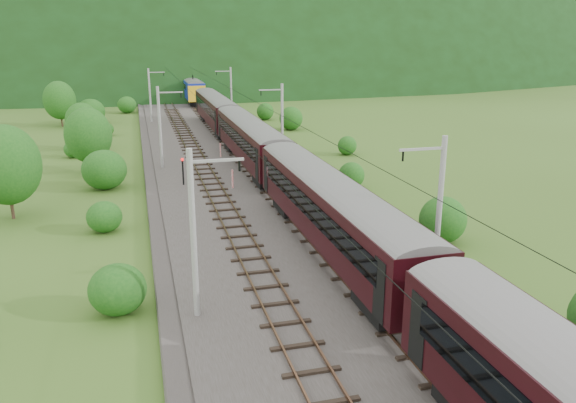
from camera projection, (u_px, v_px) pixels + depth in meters
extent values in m
plane|color=#355019|center=(322.00, 305.00, 28.18)|extent=(600.00, 600.00, 0.00)
cube|color=#38332D|center=(275.00, 236.00, 37.39)|extent=(14.00, 220.00, 0.30)
cube|color=brown|center=(228.00, 235.00, 36.52)|extent=(0.08, 220.00, 0.15)
cube|color=brown|center=(250.00, 233.00, 36.88)|extent=(0.08, 220.00, 0.15)
cube|color=black|center=(239.00, 236.00, 36.74)|extent=(2.40, 220.00, 0.12)
cube|color=brown|center=(299.00, 229.00, 37.71)|extent=(0.08, 220.00, 0.15)
cube|color=brown|center=(319.00, 227.00, 38.07)|extent=(0.08, 220.00, 0.15)
cube|color=black|center=(309.00, 230.00, 37.93)|extent=(2.40, 220.00, 0.12)
cylinder|color=gray|center=(193.00, 235.00, 25.42)|extent=(0.28, 0.28, 8.00)
cube|color=gray|center=(217.00, 160.00, 24.75)|extent=(2.40, 0.12, 0.12)
cylinder|color=black|center=(240.00, 166.00, 25.08)|extent=(0.10, 0.10, 0.50)
cylinder|color=gray|center=(160.00, 128.00, 55.05)|extent=(0.28, 0.28, 8.00)
cube|color=gray|center=(170.00, 92.00, 54.38)|extent=(2.40, 0.12, 0.12)
cylinder|color=black|center=(181.00, 95.00, 54.71)|extent=(0.10, 0.10, 0.50)
cylinder|color=gray|center=(150.00, 95.00, 84.68)|extent=(0.28, 0.28, 8.00)
cube|color=gray|center=(157.00, 72.00, 84.01)|extent=(2.40, 0.12, 0.12)
cylinder|color=black|center=(164.00, 74.00, 84.35)|extent=(0.10, 0.10, 0.50)
cylinder|color=gray|center=(145.00, 80.00, 114.31)|extent=(0.28, 0.28, 8.00)
cube|color=gray|center=(150.00, 63.00, 113.65)|extent=(2.40, 0.12, 0.12)
cylinder|color=black|center=(155.00, 64.00, 113.98)|extent=(0.10, 0.10, 0.50)
cylinder|color=gray|center=(142.00, 71.00, 143.95)|extent=(0.28, 0.28, 8.00)
cube|color=gray|center=(146.00, 57.00, 143.28)|extent=(2.40, 0.12, 0.12)
cylinder|color=black|center=(150.00, 58.00, 143.61)|extent=(0.10, 0.10, 0.50)
cylinder|color=gray|center=(439.00, 214.00, 28.49)|extent=(0.28, 0.28, 8.00)
cube|color=gray|center=(422.00, 149.00, 27.23)|extent=(2.40, 0.12, 0.12)
cylinder|color=black|center=(403.00, 156.00, 27.07)|extent=(0.10, 0.10, 0.50)
cylinder|color=gray|center=(282.00, 123.00, 58.13)|extent=(0.28, 0.28, 8.00)
cube|color=gray|center=(271.00, 90.00, 56.86)|extent=(2.40, 0.12, 0.12)
cylinder|color=black|center=(261.00, 93.00, 56.70)|extent=(0.10, 0.10, 0.50)
cylinder|color=gray|center=(231.00, 93.00, 87.76)|extent=(0.28, 0.28, 8.00)
cube|color=gray|center=(223.00, 71.00, 86.49)|extent=(2.40, 0.12, 0.12)
cylinder|color=black|center=(217.00, 73.00, 86.33)|extent=(0.10, 0.10, 0.50)
cylinder|color=gray|center=(206.00, 79.00, 117.39)|extent=(0.28, 0.28, 8.00)
cube|color=gray|center=(200.00, 62.00, 116.13)|extent=(2.40, 0.12, 0.12)
cylinder|color=black|center=(195.00, 64.00, 115.97)|extent=(0.10, 0.10, 0.50)
cylinder|color=gray|center=(191.00, 70.00, 147.03)|extent=(0.28, 0.28, 8.00)
cube|color=gray|center=(186.00, 57.00, 145.76)|extent=(2.40, 0.12, 0.12)
cylinder|color=black|center=(182.00, 58.00, 145.60)|extent=(0.10, 0.10, 0.50)
cylinder|color=black|center=(236.00, 134.00, 34.82)|extent=(0.03, 198.00, 0.03)
cylinder|color=black|center=(310.00, 131.00, 36.01)|extent=(0.03, 198.00, 0.03)
ellipsoid|color=black|center=(151.00, 64.00, 268.95)|extent=(504.00, 360.00, 244.00)
cube|color=black|center=(331.00, 209.00, 33.17)|extent=(3.08, 23.35, 3.18)
cylinder|color=slate|center=(331.00, 186.00, 32.76)|extent=(3.08, 23.24, 3.08)
cube|color=black|center=(306.00, 205.00, 32.67)|extent=(0.05, 20.55, 1.22)
cube|color=black|center=(356.00, 201.00, 33.45)|extent=(0.05, 20.55, 1.22)
cube|color=black|center=(387.00, 302.00, 26.19)|extent=(2.34, 3.40, 0.96)
cube|color=black|center=(294.00, 204.00, 41.33)|extent=(2.34, 3.40, 0.96)
cube|color=black|center=(250.00, 139.00, 55.72)|extent=(3.08, 23.35, 3.18)
cylinder|color=slate|center=(250.00, 125.00, 55.31)|extent=(3.08, 23.24, 3.08)
cube|color=black|center=(234.00, 136.00, 55.23)|extent=(0.05, 20.55, 1.22)
cube|color=black|center=(265.00, 134.00, 56.00)|extent=(0.05, 20.55, 1.22)
cube|color=black|center=(269.00, 179.00, 48.74)|extent=(2.34, 3.40, 0.96)
cube|color=black|center=(236.00, 145.00, 63.88)|extent=(2.34, 3.40, 0.96)
cube|color=black|center=(216.00, 109.00, 78.27)|extent=(3.08, 23.35, 3.18)
cylinder|color=slate|center=(216.00, 99.00, 77.87)|extent=(3.08, 23.24, 3.08)
cube|color=black|center=(205.00, 107.00, 77.78)|extent=(0.05, 20.55, 1.22)
cube|color=black|center=(227.00, 106.00, 78.55)|extent=(0.05, 20.55, 1.22)
cube|color=black|center=(225.00, 133.00, 71.29)|extent=(2.34, 3.40, 0.96)
cube|color=black|center=(209.00, 116.00, 86.43)|extent=(2.34, 3.40, 0.96)
cube|color=#13269A|center=(192.00, 88.00, 109.67)|extent=(3.08, 19.11, 3.18)
cylinder|color=slate|center=(191.00, 81.00, 109.27)|extent=(3.08, 19.01, 3.08)
cube|color=black|center=(184.00, 86.00, 109.18)|extent=(0.05, 16.81, 1.22)
cube|color=black|center=(200.00, 86.00, 109.95)|extent=(0.05, 16.81, 1.22)
cube|color=black|center=(196.00, 102.00, 104.07)|extent=(2.34, 3.40, 0.96)
cube|color=black|center=(189.00, 95.00, 116.45)|extent=(2.34, 3.40, 0.96)
cube|color=gold|center=(187.00, 85.00, 118.39)|extent=(3.14, 0.50, 2.87)
cube|color=gold|center=(197.00, 94.00, 101.07)|extent=(3.14, 0.50, 2.87)
cube|color=black|center=(190.00, 76.00, 111.83)|extent=(0.08, 1.60, 0.96)
cylinder|color=red|center=(233.00, 179.00, 48.41)|extent=(0.17, 0.17, 1.63)
cylinder|color=red|center=(220.00, 150.00, 60.88)|extent=(0.16, 0.16, 1.48)
cylinder|color=black|center=(183.00, 172.00, 49.40)|extent=(0.16, 0.16, 2.22)
sphere|color=red|center=(182.00, 160.00, 49.07)|extent=(0.27, 0.27, 0.27)
ellipsoid|color=#184C14|center=(118.00, 289.00, 27.01)|extent=(2.78, 2.78, 2.50)
ellipsoid|color=#184C14|center=(104.00, 217.00, 38.37)|extent=(2.40, 2.40, 2.16)
ellipsoid|color=#184C14|center=(104.00, 170.00, 48.96)|extent=(3.86, 3.86, 3.48)
ellipsoid|color=#184C14|center=(74.00, 149.00, 61.85)|extent=(2.14, 2.14, 1.93)
ellipsoid|color=#184C14|center=(106.00, 129.00, 75.35)|extent=(1.94, 1.94, 1.75)
ellipsoid|color=#184C14|center=(91.00, 112.00, 85.02)|extent=(4.25, 4.25, 3.82)
ellipsoid|color=#184C14|center=(127.00, 105.00, 97.30)|extent=(3.21, 3.21, 2.89)
ellipsoid|color=#184C14|center=(122.00, 101.00, 108.70)|extent=(1.96, 1.96, 1.76)
cylinder|color=black|center=(10.00, 194.00, 40.91)|extent=(0.24, 0.24, 3.79)
ellipsoid|color=#184C14|center=(6.00, 165.00, 40.29)|extent=(4.87, 4.87, 5.85)
cylinder|color=black|center=(90.00, 155.00, 54.79)|extent=(0.24, 0.24, 3.49)
ellipsoid|color=#184C14|center=(88.00, 135.00, 54.23)|extent=(4.48, 4.48, 5.38)
cylinder|color=black|center=(84.00, 137.00, 65.85)|extent=(0.24, 0.24, 3.02)
ellipsoid|color=#184C14|center=(82.00, 123.00, 65.36)|extent=(3.89, 3.89, 4.66)
cylinder|color=black|center=(61.00, 114.00, 82.71)|extent=(0.24, 0.24, 3.62)
ellipsoid|color=#184C14|center=(59.00, 100.00, 82.12)|extent=(4.66, 4.66, 5.59)
ellipsoid|color=#184C14|center=(443.00, 222.00, 36.40)|extent=(3.06, 3.06, 2.75)
ellipsoid|color=#184C14|center=(351.00, 177.00, 49.46)|extent=(2.32, 2.32, 2.09)
ellipsoid|color=#184C14|center=(347.00, 146.00, 63.28)|extent=(2.14, 2.14, 1.93)
ellipsoid|color=#184C14|center=(291.00, 120.00, 79.88)|extent=(3.32, 3.32, 2.98)
ellipsoid|color=#184C14|center=(265.00, 112.00, 89.55)|extent=(2.69, 2.69, 2.42)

